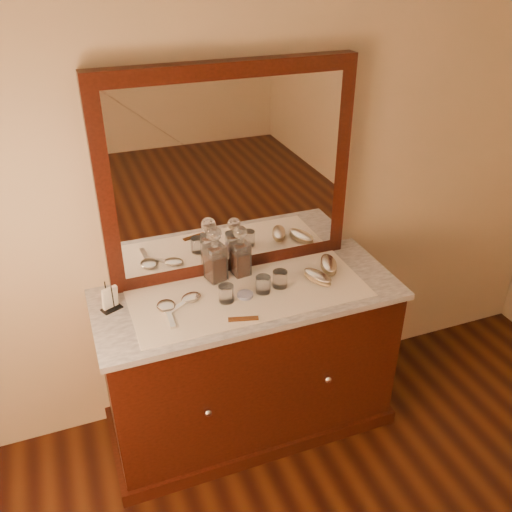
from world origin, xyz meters
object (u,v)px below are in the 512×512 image
Objects in this scene: mirror_frame at (229,174)px; decanter_right at (241,256)px; hand_mirror_outer at (167,308)px; decanter_left at (215,259)px; napkin_rack at (110,299)px; pin_dish at (245,295)px; comb at (243,319)px; hand_mirror_inner at (189,299)px; dresser_cabinet at (249,363)px; brush_far at (329,265)px; brush_near at (318,277)px.

mirror_frame reaches higher than decanter_right.
decanter_left is at bearing 30.72° from hand_mirror_outer.
mirror_frame is at bearing 14.07° from napkin_rack.
pin_dish is 0.57× the size of comb.
comb is 0.37m from decanter_left.
decanter_right is 1.32× the size of hand_mirror_inner.
decanter_left is at bearing 37.54° from hand_mirror_inner.
decanter_left is 1.43× the size of hand_mirror_inner.
napkin_rack is 0.52m from decanter_left.
dresser_cabinet is 4.90× the size of decanter_left.
decanter_right is (0.02, 0.16, 0.55)m from dresser_cabinet.
decanter_left is 1.50× the size of brush_far.
comb is at bearing -87.89° from decanter_left.
dresser_cabinet is 7.87× the size of brush_near.
decanter_left reaches higher than napkin_rack.
hand_mirror_outer is (-0.39, -0.26, -0.49)m from mirror_frame.
napkin_rack is at bearing 168.96° from hand_mirror_inner.
hand_mirror_inner is at bearing 17.62° from hand_mirror_outer.
hand_mirror_inner is at bearing -155.60° from decanter_right.
decanter_right is at bearing 149.03° from brush_near.
comb is 0.60m from napkin_rack.
decanter_right is at bearing 22.66° from hand_mirror_outer.
comb is 0.50× the size of decanter_right.
brush_far is at bearing 1.63° from hand_mirror_inner.
napkin_rack is 0.67× the size of hand_mirror_inner.
brush_near is at bearing -39.23° from mirror_frame.
pin_dish is at bearing -103.71° from decanter_right.
brush_near is (0.34, -0.03, 0.47)m from dresser_cabinet.
brush_far is (0.10, 0.08, 0.00)m from brush_near.
dresser_cabinet is 18.64× the size of pin_dish.
mirror_frame is at bearing 39.11° from decanter_left.
hand_mirror_inner is (-0.30, -0.14, -0.09)m from decanter_right.
decanter_left is 1.08× the size of decanter_right.
brush_far is (0.44, 0.04, 0.47)m from dresser_cabinet.
decanter_right is 0.34m from hand_mirror_inner.
hand_mirror_outer reaches higher than pin_dish.
hand_mirror_outer reaches higher than dresser_cabinet.
decanter_left is 0.57m from brush_far.
dresser_cabinet is 1.17× the size of mirror_frame.
mirror_frame is 6.01× the size of hand_mirror_inner.
decanter_right is 0.39m from brush_near.
napkin_rack is 0.47× the size of decanter_left.
dresser_cabinet is at bearing -90.00° from mirror_frame.
hand_mirror_inner is at bearing 167.46° from pin_dish.
napkin_rack is at bearing 172.64° from brush_near.
brush_near is (0.37, -0.00, 0.02)m from pin_dish.
hand_mirror_outer is (0.23, -0.10, -0.04)m from napkin_rack.
hand_mirror_inner is (-0.72, -0.02, -0.02)m from brush_far.
decanter_left is at bearing 168.55° from brush_far.
brush_far reaches higher than hand_mirror_inner.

